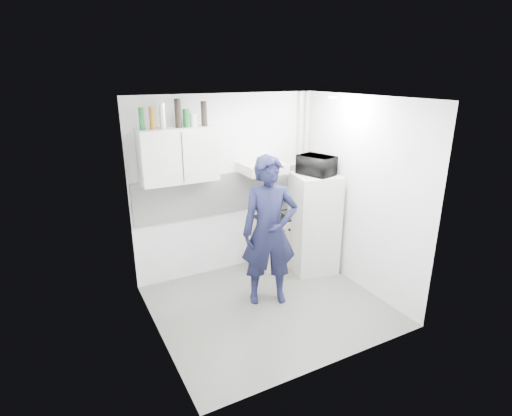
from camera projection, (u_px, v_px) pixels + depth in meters
name	position (u px, v px, depth m)	size (l,w,h in m)	color
floor	(269.00, 306.00, 5.17)	(2.80, 2.80, 0.00)	#5D5D5D
ceiling	(271.00, 98.00, 4.33)	(2.80, 2.80, 0.00)	white
wall_back	(227.00, 186.00, 5.79)	(2.80, 2.80, 0.00)	white
wall_left	(152.00, 232.00, 4.13)	(2.60, 2.60, 0.00)	white
wall_right	(360.00, 195.00, 5.37)	(2.60, 2.60, 0.00)	white
person	(269.00, 232.00, 5.00)	(0.71, 0.46, 1.94)	black
stove	(272.00, 242.00, 6.16)	(0.47, 0.47, 0.76)	beige
fridge	(314.00, 223.00, 5.91)	(0.61, 0.61, 1.48)	silver
stove_top	(272.00, 218.00, 6.03)	(0.45, 0.45, 0.03)	black
saucepan	(276.00, 213.00, 6.09)	(0.16, 0.16, 0.09)	silver
microwave	(317.00, 165.00, 5.63)	(0.34, 0.50, 0.28)	black
bottle_a	(141.00, 119.00, 4.79)	(0.06, 0.06, 0.27)	#144C1E
bottle_b	(152.00, 118.00, 4.85)	(0.07, 0.07, 0.27)	brown
bottle_c	(163.00, 116.00, 4.90)	(0.08, 0.08, 0.31)	silver
bottle_d	(178.00, 113.00, 4.98)	(0.08, 0.08, 0.36)	black
canister_a	(187.00, 118.00, 5.05)	(0.09, 0.09, 0.23)	#144C1E
canister_b	(194.00, 120.00, 5.10)	(0.09, 0.09, 0.17)	#B2B7BC
bottle_e	(204.00, 114.00, 5.14)	(0.08, 0.08, 0.32)	black
upper_cabinet	(178.00, 155.00, 5.14)	(1.00, 0.35, 0.70)	silver
range_hood	(263.00, 168.00, 5.70)	(0.60, 0.50, 0.14)	beige
backsplash	(228.00, 193.00, 5.81)	(2.74, 0.03, 0.60)	white
pipe_a	(304.00, 177.00, 6.30)	(0.05, 0.05, 2.60)	beige
pipe_b	(298.00, 178.00, 6.25)	(0.04, 0.04, 2.60)	beige
ceiling_spot_fixture	(333.00, 97.00, 4.95)	(0.10, 0.10, 0.02)	white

